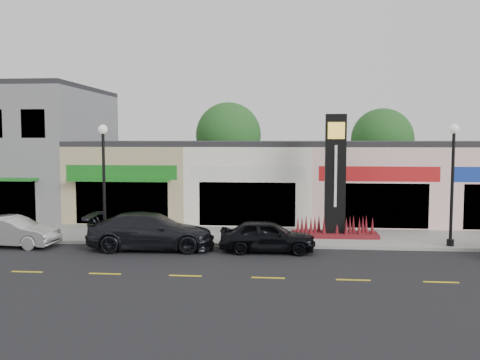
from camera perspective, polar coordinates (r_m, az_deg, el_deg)
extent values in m
plane|color=black|center=(21.39, 3.46, -8.76)|extent=(120.00, 120.00, 0.00)
cube|color=gray|center=(25.62, 3.77, -6.34)|extent=(52.00, 4.30, 0.15)
cube|color=gray|center=(23.42, 3.63, -7.39)|extent=(52.00, 0.20, 0.15)
cube|color=slate|center=(37.29, -24.75, 2.77)|extent=(12.00, 10.00, 8.00)
cube|color=#262628|center=(37.41, -24.97, 9.13)|extent=(12.00, 10.00, 0.30)
cube|color=black|center=(30.79, -22.19, 5.89)|extent=(1.40, 0.10, 1.60)
cube|color=tan|center=(33.67, -10.50, -0.02)|extent=(7.00, 10.00, 4.50)
cube|color=#262628|center=(33.56, -10.56, 4.07)|extent=(7.00, 10.00, 0.30)
cube|color=black|center=(29.05, -13.12, -2.49)|extent=(5.25, 0.10, 2.40)
cube|color=#18701D|center=(28.89, -13.19, 0.85)|extent=(6.30, 0.12, 0.80)
cube|color=#18701D|center=(28.49, -13.46, -0.01)|extent=(5.60, 0.90, 0.12)
cube|color=silver|center=(32.48, 1.47, -0.11)|extent=(7.00, 10.00, 4.50)
cube|color=#262628|center=(32.36, 1.48, 4.12)|extent=(7.00, 10.00, 0.30)
cube|color=black|center=(27.66, 0.79, -2.73)|extent=(5.25, 0.10, 2.40)
cube|color=silver|center=(27.49, 0.80, 0.79)|extent=(6.30, 0.12, 0.80)
cube|color=beige|center=(32.77, 13.78, -0.21)|extent=(7.00, 10.00, 4.50)
cube|color=#262628|center=(32.66, 13.86, 3.99)|extent=(7.00, 10.00, 0.30)
cube|color=black|center=(28.00, 15.24, -2.80)|extent=(5.25, 0.10, 2.40)
cube|color=red|center=(27.84, 15.32, 0.67)|extent=(6.30, 0.12, 0.80)
cube|color=beige|center=(34.51, 25.35, -0.28)|extent=(7.00, 10.00, 4.50)
cylinder|color=#382619|center=(40.70, -1.30, -0.09)|extent=(0.36, 0.36, 3.15)
sphere|color=#164819|center=(40.56, -1.31, 5.06)|extent=(5.20, 5.20, 5.20)
cylinder|color=#382619|center=(41.11, 15.56, -0.34)|extent=(0.36, 0.36, 2.97)
sphere|color=#164819|center=(40.96, 15.67, 4.42)|extent=(4.80, 4.80, 4.80)
cylinder|color=black|center=(25.28, -14.90, -6.12)|extent=(0.32, 0.32, 0.30)
cylinder|color=black|center=(24.93, -15.02, -0.47)|extent=(0.14, 0.14, 5.00)
sphere|color=silver|center=(24.84, -15.15, 5.51)|extent=(0.44, 0.44, 0.44)
cylinder|color=black|center=(24.88, 22.53, -6.50)|extent=(0.32, 0.32, 0.30)
cylinder|color=black|center=(24.53, 22.72, -0.76)|extent=(0.14, 0.14, 5.00)
sphere|color=silver|center=(24.43, 22.91, 5.32)|extent=(0.44, 0.44, 0.44)
cube|color=#510E1E|center=(25.55, 10.54, -6.04)|extent=(4.20, 1.30, 0.20)
cube|color=black|center=(25.17, 10.64, 0.46)|extent=(1.00, 0.40, 6.00)
cube|color=yellow|center=(24.89, 10.77, 5.48)|extent=(0.80, 0.05, 0.80)
cube|color=silver|center=(24.95, 10.69, 0.42)|extent=(0.12, 0.04, 3.00)
imported|color=#BABABA|center=(25.69, -24.24, -5.30)|extent=(1.74, 4.33, 1.40)
imported|color=black|center=(23.24, -9.94, -5.67)|extent=(2.67, 5.81, 1.64)
imported|color=black|center=(22.40, 3.10, -6.28)|extent=(1.76, 4.21, 1.43)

